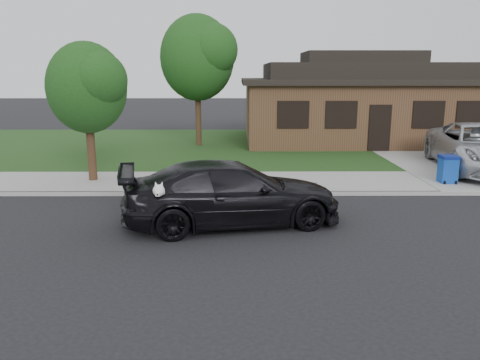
{
  "coord_description": "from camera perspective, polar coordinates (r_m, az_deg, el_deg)",
  "views": [
    {
      "loc": [
        -2.54,
        -10.47,
        3.71
      ],
      "look_at": [
        -2.48,
        0.85,
        1.1
      ],
      "focal_mm": 35.0,
      "sensor_mm": 36.0,
      "label": 1
    }
  ],
  "objects": [
    {
      "name": "house",
      "position": [
        26.34,
        14.26,
        9.15
      ],
      "size": [
        12.6,
        8.6,
        4.65
      ],
      "color": "#422B1C",
      "rests_on": "ground"
    },
    {
      "name": "sidewalk",
      "position": [
        16.1,
        8.79,
        -0.28
      ],
      "size": [
        60.0,
        3.0,
        0.12
      ],
      "primitive_type": "cube",
      "color": "gray",
      "rests_on": "ground"
    },
    {
      "name": "recycling_bin",
      "position": [
        16.93,
        24.01,
        1.22
      ],
      "size": [
        0.57,
        0.6,
        0.93
      ],
      "rotation": [
        0.0,
        0.0,
        -0.02
      ],
      "color": "#0E3B9C",
      "rests_on": "sidewalk"
    },
    {
      "name": "sedan",
      "position": [
        11.59,
        -1.01,
        -1.62
      ],
      "size": [
        5.75,
        3.28,
        1.57
      ],
      "rotation": [
        0.0,
        0.0,
        1.78
      ],
      "color": "black",
      "rests_on": "ground"
    },
    {
      "name": "tree_0",
      "position": [
        23.43,
        -4.86,
        14.81
      ],
      "size": [
        3.78,
        3.6,
        6.34
      ],
      "color": "#332114",
      "rests_on": "ground"
    },
    {
      "name": "curb",
      "position": [
        14.66,
        9.69,
        -1.62
      ],
      "size": [
        60.0,
        0.12,
        0.12
      ],
      "primitive_type": "cube",
      "color": "gray",
      "rests_on": "ground"
    },
    {
      "name": "driveway",
      "position": [
        22.48,
        22.06,
        2.7
      ],
      "size": [
        4.5,
        13.0,
        0.14
      ],
      "primitive_type": "cube",
      "color": "gray",
      "rests_on": "ground"
    },
    {
      "name": "lawn",
      "position": [
        23.89,
        5.82,
        4.13
      ],
      "size": [
        60.0,
        13.0,
        0.13
      ],
      "primitive_type": "cube",
      "color": "#193814",
      "rests_on": "ground"
    },
    {
      "name": "tree_2",
      "position": [
        16.32,
        -17.88,
        10.82
      ],
      "size": [
        2.73,
        2.6,
        4.59
      ],
      "color": "#332114",
      "rests_on": "ground"
    },
    {
      "name": "ground",
      "position": [
        11.4,
        12.68,
        -6.35
      ],
      "size": [
        120.0,
        120.0,
        0.0
      ],
      "primitive_type": "plane",
      "color": "black",
      "rests_on": "ground"
    }
  ]
}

